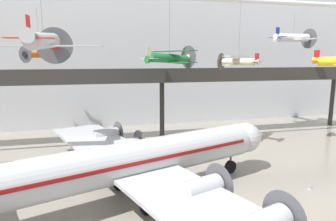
{
  "coord_description": "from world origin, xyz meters",
  "views": [
    {
      "loc": [
        -9.77,
        -19.62,
        11.51
      ],
      "look_at": [
        -2.45,
        9.78,
        6.23
      ],
      "focal_mm": 32.0,
      "sensor_mm": 36.0,
      "label": 1
    }
  ],
  "objects_px": {
    "airliner_silver_main": "(128,163)",
    "suspended_plane_cream_biplane": "(238,62)",
    "suspended_plane_white_twin": "(293,38)",
    "suspended_plane_silver_racer": "(43,41)",
    "stanchion_barrier": "(310,186)",
    "suspended_plane_orange_highwing": "(40,54)",
    "suspended_plane_green_biplane": "(170,58)"
  },
  "relations": [
    {
      "from": "suspended_plane_white_twin",
      "to": "suspended_plane_silver_racer",
      "type": "xyz_separation_m",
      "value": [
        -35.29,
        -15.0,
        -1.8
      ]
    },
    {
      "from": "airliner_silver_main",
      "to": "suspended_plane_white_twin",
      "type": "height_order",
      "value": "suspended_plane_white_twin"
    },
    {
      "from": "suspended_plane_white_twin",
      "to": "suspended_plane_silver_racer",
      "type": "height_order",
      "value": "same"
    },
    {
      "from": "suspended_plane_white_twin",
      "to": "suspended_plane_orange_highwing",
      "type": "distance_m",
      "value": 38.71
    },
    {
      "from": "airliner_silver_main",
      "to": "suspended_plane_cream_biplane",
      "type": "bearing_deg",
      "value": 19.36
    },
    {
      "from": "suspended_plane_silver_racer",
      "to": "suspended_plane_white_twin",
      "type": "bearing_deg",
      "value": -59.65
    },
    {
      "from": "airliner_silver_main",
      "to": "stanchion_barrier",
      "type": "relative_size",
      "value": 31.73
    },
    {
      "from": "suspended_plane_cream_biplane",
      "to": "suspended_plane_orange_highwing",
      "type": "relative_size",
      "value": 1.12
    },
    {
      "from": "suspended_plane_silver_racer",
      "to": "stanchion_barrier",
      "type": "height_order",
      "value": "suspended_plane_silver_racer"
    },
    {
      "from": "suspended_plane_silver_racer",
      "to": "suspended_plane_cream_biplane",
      "type": "relative_size",
      "value": 1.18
    },
    {
      "from": "suspended_plane_white_twin",
      "to": "stanchion_barrier",
      "type": "height_order",
      "value": "suspended_plane_white_twin"
    },
    {
      "from": "airliner_silver_main",
      "to": "suspended_plane_cream_biplane",
      "type": "relative_size",
      "value": 4.06
    },
    {
      "from": "suspended_plane_silver_racer",
      "to": "suspended_plane_cream_biplane",
      "type": "xyz_separation_m",
      "value": [
        22.04,
        7.59,
        -1.83
      ]
    },
    {
      "from": "airliner_silver_main",
      "to": "suspended_plane_orange_highwing",
      "type": "height_order",
      "value": "suspended_plane_orange_highwing"
    },
    {
      "from": "suspended_plane_orange_highwing",
      "to": "stanchion_barrier",
      "type": "xyz_separation_m",
      "value": [
        25.51,
        -24.55,
        -11.79
      ]
    },
    {
      "from": "suspended_plane_green_biplane",
      "to": "stanchion_barrier",
      "type": "relative_size",
      "value": 7.51
    },
    {
      "from": "airliner_silver_main",
      "to": "stanchion_barrier",
      "type": "height_order",
      "value": "airliner_silver_main"
    },
    {
      "from": "stanchion_barrier",
      "to": "suspended_plane_green_biplane",
      "type": "bearing_deg",
      "value": 122.46
    },
    {
      "from": "suspended_plane_green_biplane",
      "to": "suspended_plane_cream_biplane",
      "type": "distance_m",
      "value": 8.97
    },
    {
      "from": "suspended_plane_green_biplane",
      "to": "suspended_plane_cream_biplane",
      "type": "xyz_separation_m",
      "value": [
        8.95,
        -0.35,
        -0.43
      ]
    },
    {
      "from": "suspended_plane_green_biplane",
      "to": "suspended_plane_white_twin",
      "type": "bearing_deg",
      "value": -4.76
    },
    {
      "from": "airliner_silver_main",
      "to": "suspended_plane_orange_highwing",
      "type": "relative_size",
      "value": 4.57
    },
    {
      "from": "airliner_silver_main",
      "to": "suspended_plane_green_biplane",
      "type": "xyz_separation_m",
      "value": [
        6.74,
        12.98,
        8.19
      ]
    },
    {
      "from": "airliner_silver_main",
      "to": "suspended_plane_green_biplane",
      "type": "height_order",
      "value": "suspended_plane_green_biplane"
    },
    {
      "from": "airliner_silver_main",
      "to": "suspended_plane_green_biplane",
      "type": "distance_m",
      "value": 16.76
    },
    {
      "from": "airliner_silver_main",
      "to": "stanchion_barrier",
      "type": "distance_m",
      "value": 16.3
    },
    {
      "from": "airliner_silver_main",
      "to": "suspended_plane_silver_racer",
      "type": "distance_m",
      "value": 12.56
    },
    {
      "from": "suspended_plane_green_biplane",
      "to": "stanchion_barrier",
      "type": "distance_m",
      "value": 20.5
    },
    {
      "from": "suspended_plane_white_twin",
      "to": "suspended_plane_cream_biplane",
      "type": "xyz_separation_m",
      "value": [
        -13.25,
        -7.41,
        -3.63
      ]
    },
    {
      "from": "suspended_plane_cream_biplane",
      "to": "stanchion_barrier",
      "type": "distance_m",
      "value": 17.78
    },
    {
      "from": "suspended_plane_silver_racer",
      "to": "suspended_plane_orange_highwing",
      "type": "relative_size",
      "value": 1.33
    },
    {
      "from": "suspended_plane_orange_highwing",
      "to": "suspended_plane_green_biplane",
      "type": "bearing_deg",
      "value": 95.49
    }
  ]
}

